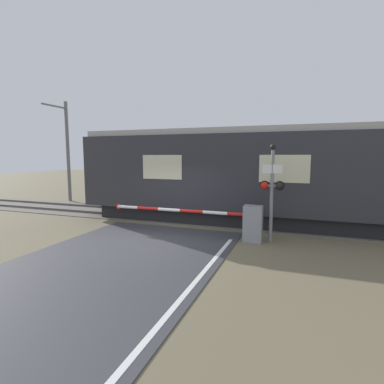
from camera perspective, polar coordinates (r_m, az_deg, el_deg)
name	(u,v)px	position (r m, az deg, el deg)	size (l,w,h in m)	color
ground_plane	(152,241)	(10.08, -7.69, -9.25)	(80.00, 80.00, 0.00)	#6B6047
track_bed	(192,217)	(13.57, 0.04, -4.87)	(36.00, 3.20, 0.13)	#666056
train	(286,176)	(12.53, 17.44, 2.87)	(17.11, 3.16, 3.87)	black
crossing_barrier	(240,221)	(10.05, 9.11, -5.53)	(5.51, 0.44, 1.19)	gray
signal_post	(272,187)	(9.90, 14.97, 0.94)	(0.77, 0.26, 3.16)	gray
catenary_pole	(67,150)	(19.96, -22.68, 7.44)	(0.20, 1.90, 6.04)	slate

